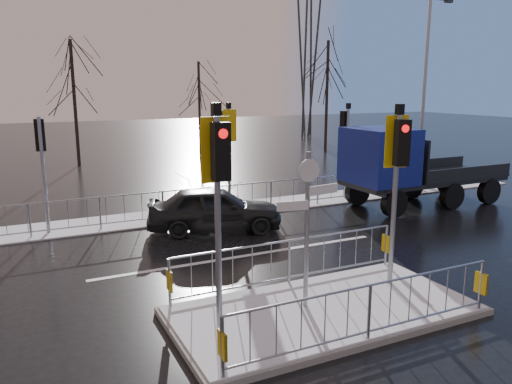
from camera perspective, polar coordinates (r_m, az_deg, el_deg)
name	(u,v)px	position (r m, az deg, el deg)	size (l,w,h in m)	color
ground	(323,314)	(10.23, 7.70, -13.63)	(120.00, 120.00, 0.00)	black
snow_verge	(187,214)	(17.60, -7.91, -2.54)	(30.00, 2.00, 0.04)	white
lane_markings	(333,321)	(9.98, 8.78, -14.32)	(8.00, 11.38, 0.01)	silver
traffic_island	(323,295)	(10.07, 7.67, -11.61)	(6.00, 3.04, 4.15)	slate
far_kerb_fixtures	(199,188)	(17.00, -6.53, 0.43)	(18.00, 0.65, 3.83)	gray
car_far_lane	(215,209)	(15.45, -4.73, -1.92)	(1.65, 4.11, 1.40)	black
flatbed_truck	(398,166)	(18.87, 15.96, 2.91)	(6.40, 2.34, 2.96)	black
tree_far_a	(73,78)	(29.81, -20.20, 12.09)	(3.75, 3.75, 7.08)	black
tree_far_b	(199,90)	(33.56, -6.53, 11.54)	(3.25, 3.25, 6.14)	black
tree_far_c	(327,75)	(34.48, 8.16, 13.12)	(4.00, 4.00, 7.55)	black
street_lamp_right	(426,87)	(22.55, 18.83, 11.34)	(1.25, 0.18, 8.00)	gray
pylon_wires	(298,4)	(44.13, 4.77, 20.60)	(70.00, 2.38, 19.97)	#2D3033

